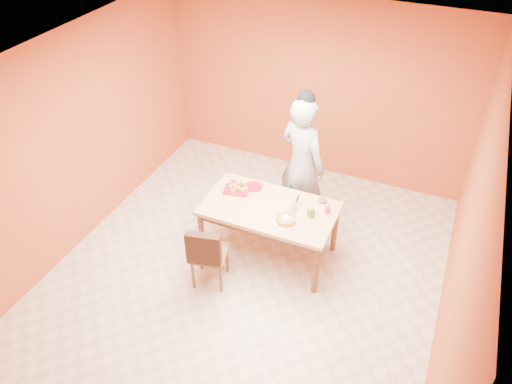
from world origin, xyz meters
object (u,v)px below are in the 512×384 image
at_px(dining_chair, 208,252).
at_px(person, 302,164).
at_px(dining_table, 269,213).
at_px(sponge_cake, 286,220).
at_px(egg_ornament, 311,212).
at_px(pastry_platter, 237,188).
at_px(checker_tin, 322,201).
at_px(red_dinner_plate, 254,187).
at_px(magenta_glass, 327,210).

bearing_deg(dining_chair, person, 55.00).
bearing_deg(dining_table, person, 79.68).
xyz_separation_m(sponge_cake, egg_ornament, (0.23, 0.22, 0.03)).
xyz_separation_m(dining_chair, pastry_platter, (-0.04, 0.90, 0.30)).
bearing_deg(checker_tin, egg_ornament, -98.40).
distance_m(red_dinner_plate, sponge_cake, 0.77).
bearing_deg(egg_ornament, red_dinner_plate, -174.14).
xyz_separation_m(dining_chair, egg_ornament, (0.97, 0.76, 0.36)).
bearing_deg(sponge_cake, dining_chair, -144.28).
bearing_deg(magenta_glass, red_dinner_plate, 173.48).
bearing_deg(sponge_cake, dining_table, 146.67).
distance_m(dining_table, person, 0.82).
xyz_separation_m(dining_chair, red_dinner_plate, (0.14, 1.01, 0.30)).
relative_size(sponge_cake, egg_ornament, 1.85).
relative_size(dining_chair, red_dinner_plate, 4.04).
bearing_deg(checker_tin, pastry_platter, -170.74).
relative_size(sponge_cake, checker_tin, 2.29).
distance_m(dining_chair, egg_ornament, 1.28).
xyz_separation_m(sponge_cake, magenta_glass, (0.39, 0.36, 0.01)).
bearing_deg(dining_table, dining_chair, -122.88).
height_order(red_dinner_plate, checker_tin, checker_tin).
xyz_separation_m(red_dinner_plate, magenta_glass, (0.99, -0.11, 0.04)).
relative_size(sponge_cake, magenta_glass, 2.69).
distance_m(dining_table, egg_ornament, 0.53).
xyz_separation_m(red_dinner_plate, checker_tin, (0.88, 0.06, 0.01)).
height_order(dining_table, person, person).
bearing_deg(red_dinner_plate, egg_ornament, -16.78).
distance_m(dining_chair, magenta_glass, 1.48).
bearing_deg(dining_chair, egg_ornament, 25.14).
bearing_deg(person, sponge_cake, 120.42).
distance_m(sponge_cake, egg_ornament, 0.32).
height_order(dining_chair, sponge_cake, dining_chair).
relative_size(dining_table, dining_chair, 1.78).
height_order(red_dinner_plate, sponge_cake, sponge_cake).
xyz_separation_m(dining_chair, person, (0.60, 1.47, 0.48)).
bearing_deg(sponge_cake, checker_tin, 63.05).
bearing_deg(person, egg_ornament, 138.86).
relative_size(pastry_platter, sponge_cake, 1.30).
bearing_deg(magenta_glass, dining_table, -165.39).
bearing_deg(dining_table, checker_tin, 32.41).
height_order(dining_chair, egg_ornament, dining_chair).
xyz_separation_m(person, red_dinner_plate, (-0.47, -0.47, -0.18)).
height_order(red_dinner_plate, egg_ornament, egg_ornament).
distance_m(magenta_glass, checker_tin, 0.21).
relative_size(person, sponge_cake, 7.82).
bearing_deg(checker_tin, dining_chair, -133.54).
height_order(pastry_platter, checker_tin, checker_tin).
distance_m(dining_chair, checker_tin, 1.51).
bearing_deg(dining_chair, magenta_glass, 25.54).
bearing_deg(dining_table, magenta_glass, 14.61).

